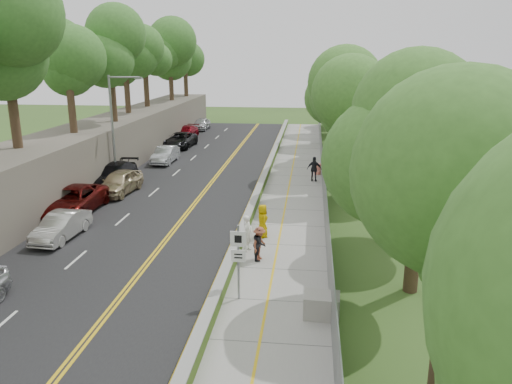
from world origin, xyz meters
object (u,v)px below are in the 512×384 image
(streetlight, at_px, (115,122))
(painter_0, at_px, (263,221))
(person_far, at_px, (314,169))
(signpost, at_px, (238,254))
(concrete_block, at_px, (322,305))
(construction_barrel, at_px, (318,169))
(car_1, at_px, (61,226))
(car_2, at_px, (72,201))

(streetlight, height_order, painter_0, streetlight)
(person_far, bearing_deg, streetlight, 15.23)
(signpost, relative_size, concrete_block, 2.38)
(construction_barrel, xyz_separation_m, person_far, (-0.28, -2.33, 0.52))
(streetlight, distance_m, construction_barrel, 16.04)
(signpost, distance_m, painter_0, 7.12)
(streetlight, xyz_separation_m, construction_barrel, (14.76, 4.69, -4.16))
(streetlight, distance_m, concrete_block, 23.65)
(car_1, bearing_deg, painter_0, 10.64)
(streetlight, relative_size, construction_barrel, 9.23)
(concrete_block, xyz_separation_m, person_far, (-0.28, 20.36, 0.51))
(signpost, bearing_deg, car_1, 151.21)
(concrete_block, bearing_deg, car_2, 144.32)
(painter_0, bearing_deg, car_2, 56.45)
(car_2, relative_size, person_far, 3.13)
(streetlight, bearing_deg, painter_0, -40.31)
(signpost, height_order, car_2, signpost)
(streetlight, xyz_separation_m, signpost, (11.51, -17.02, -2.68))
(concrete_block, bearing_deg, streetlight, 129.36)
(construction_barrel, height_order, car_2, car_2)
(signpost, bearing_deg, concrete_block, -16.85)
(signpost, height_order, concrete_block, signpost)
(signpost, distance_m, construction_barrel, 22.00)
(signpost, bearing_deg, streetlight, 124.08)
(streetlight, bearing_deg, signpost, -55.92)
(construction_barrel, relative_size, concrete_block, 0.66)
(concrete_block, distance_m, person_far, 20.37)
(signpost, relative_size, car_1, 0.75)
(car_1, bearing_deg, person_far, 49.11)
(painter_0, bearing_deg, person_far, -33.35)
(car_2, distance_m, person_far, 17.52)
(streetlight, bearing_deg, person_far, 9.27)
(person_far, bearing_deg, construction_barrel, -90.94)
(car_1, xyz_separation_m, person_far, (13.22, 13.75, 0.28))
(person_far, bearing_deg, car_1, 52.08)
(concrete_block, height_order, car_2, car_2)
(signpost, xyz_separation_m, concrete_block, (3.25, -0.98, -1.48))
(painter_0, distance_m, person_far, 12.63)
(construction_barrel, bearing_deg, concrete_block, -90.00)
(concrete_block, distance_m, painter_0, 8.59)
(concrete_block, bearing_deg, construction_barrel, 90.00)
(car_2, height_order, person_far, person_far)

